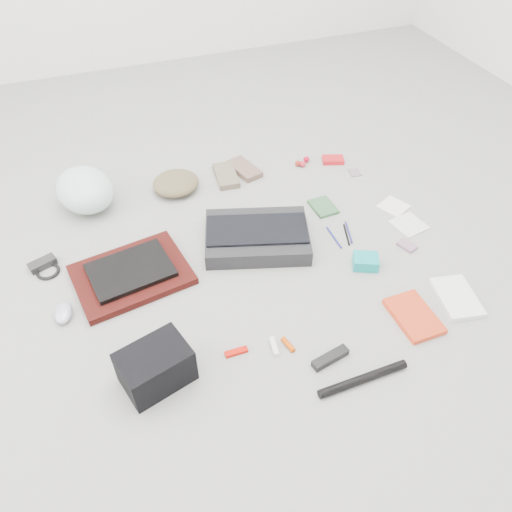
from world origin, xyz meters
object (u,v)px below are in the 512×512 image
object	(u,v)px
bike_helmet	(85,190)
accordion_wallet	(366,262)
messenger_bag	(257,237)
book_red	(414,316)
laptop	(131,270)
camera_bag	(156,367)

from	to	relation	value
bike_helmet	accordion_wallet	size ratio (longest dim) A/B	3.05
messenger_bag	bike_helmet	distance (m)	0.78
messenger_bag	book_red	bearing A→B (deg)	-38.34
laptop	book_red	size ratio (longest dim) A/B	1.47
messenger_bag	laptop	world-z (taller)	messenger_bag
bike_helmet	camera_bag	size ratio (longest dim) A/B	1.38
camera_bag	accordion_wallet	distance (m)	0.89
bike_helmet	book_red	size ratio (longest dim) A/B	1.43
laptop	book_red	world-z (taller)	laptop
laptop	camera_bag	world-z (taller)	camera_bag
book_red	messenger_bag	bearing A→B (deg)	123.83
messenger_bag	camera_bag	world-z (taller)	camera_bag
accordion_wallet	laptop	bearing A→B (deg)	-171.76
messenger_bag	book_red	distance (m)	0.67
camera_bag	laptop	bearing A→B (deg)	73.82
camera_bag	book_red	size ratio (longest dim) A/B	1.04
camera_bag	accordion_wallet	size ratio (longest dim) A/B	2.22
bike_helmet	accordion_wallet	world-z (taller)	bike_helmet
accordion_wallet	bike_helmet	bearing A→B (deg)	166.43
camera_bag	book_red	xyz separation A→B (m)	(0.89, -0.07, -0.06)
laptop	accordion_wallet	bearing A→B (deg)	-25.71
laptop	accordion_wallet	xyz separation A→B (m)	(0.86, -0.25, -0.01)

